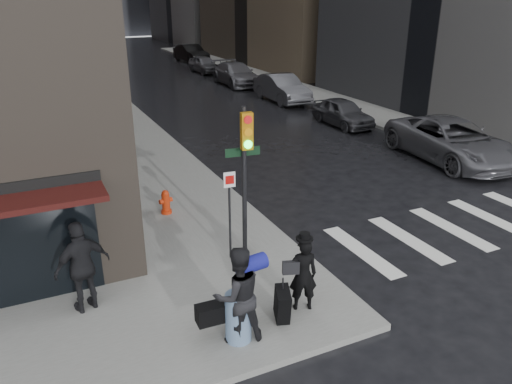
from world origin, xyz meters
The scene contains 15 objects.
ground centered at (0.00, 0.00, 0.00)m, with size 140.00×140.00×0.00m, color black.
sidewalk_left centered at (0.00, 27.00, 0.07)m, with size 4.00×50.00×0.15m, color slate.
sidewalk_right centered at (13.50, 27.00, 0.07)m, with size 3.00×50.00×0.15m, color slate.
crosswalk centered at (7.50, 1.00, 0.00)m, with size 8.50×3.00×0.01m.
man_overcoat centered at (0.53, -0.77, 0.91)m, with size 1.16×0.83×1.81m.
man_jeans centered at (-0.99, -1.07, 1.14)m, with size 1.41×0.78×1.98m.
man_greycoat centered at (-3.47, 1.22, 1.16)m, with size 1.28×0.82×2.02m.
traffic_light centered at (0.46, 1.82, 2.63)m, with size 0.96×0.48×3.84m.
fire_hydrant centered at (-0.60, 5.29, 0.48)m, with size 0.43×0.33×0.74m.
parked_car_0 centered at (11.39, 5.78, 0.84)m, with size 2.78×6.04×1.68m, color #515156.
parked_car_1 centered at (10.72, 12.45, 0.69)m, with size 1.62×4.03×1.37m, color #3B3C40.
parked_car_2 centered at (10.77, 19.11, 0.82)m, with size 1.75×5.00×1.65m, color #4A4A4F.
parked_car_3 centered at (10.51, 25.78, 0.80)m, with size 2.24×5.50×1.60m, color #504F55.
parked_car_4 centered at (10.46, 32.45, 0.69)m, with size 1.64×4.07×1.39m, color #4C4C51.
parked_car_5 centered at (11.54, 39.11, 0.84)m, with size 1.77×5.08×1.67m, color black.
Camera 1 is at (-4.07, -8.39, 6.43)m, focal length 35.00 mm.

